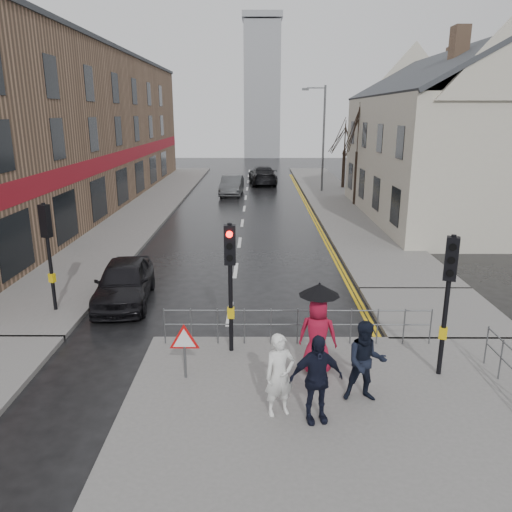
{
  "coord_description": "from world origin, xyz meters",
  "views": [
    {
      "loc": [
        0.88,
        -11.66,
        6.11
      ],
      "look_at": [
        0.83,
        4.31,
        1.52
      ],
      "focal_mm": 35.0,
      "sensor_mm": 36.0,
      "label": 1
    }
  ],
  "objects_px": {
    "pedestrian_with_umbrella": "(318,326)",
    "car_parked": "(124,282)",
    "pedestrian_d": "(316,379)",
    "pedestrian_b": "(366,362)",
    "car_mid": "(232,185)",
    "pedestrian_a": "(280,375)"
  },
  "relations": [
    {
      "from": "pedestrian_b",
      "to": "car_parked",
      "type": "bearing_deg",
      "value": 138.9
    },
    {
      "from": "pedestrian_a",
      "to": "car_mid",
      "type": "height_order",
      "value": "pedestrian_a"
    },
    {
      "from": "pedestrian_d",
      "to": "pedestrian_a",
      "type": "bearing_deg",
      "value": 151.6
    },
    {
      "from": "pedestrian_a",
      "to": "car_parked",
      "type": "distance_m",
      "value": 8.25
    },
    {
      "from": "pedestrian_b",
      "to": "pedestrian_a",
      "type": "bearing_deg",
      "value": -163.07
    },
    {
      "from": "car_parked",
      "to": "pedestrian_d",
      "type": "bearing_deg",
      "value": -56.26
    },
    {
      "from": "pedestrian_a",
      "to": "pedestrian_b",
      "type": "relative_size",
      "value": 0.97
    },
    {
      "from": "pedestrian_d",
      "to": "car_parked",
      "type": "relative_size",
      "value": 0.44
    },
    {
      "from": "car_parked",
      "to": "car_mid",
      "type": "relative_size",
      "value": 0.96
    },
    {
      "from": "car_mid",
      "to": "pedestrian_a",
      "type": "bearing_deg",
      "value": -81.9
    },
    {
      "from": "pedestrian_with_umbrella",
      "to": "car_parked",
      "type": "xyz_separation_m",
      "value": [
        -5.85,
        4.86,
        -0.59
      ]
    },
    {
      "from": "pedestrian_a",
      "to": "pedestrian_with_umbrella",
      "type": "height_order",
      "value": "pedestrian_with_umbrella"
    },
    {
      "from": "car_mid",
      "to": "car_parked",
      "type": "bearing_deg",
      "value": -92.74
    },
    {
      "from": "pedestrian_a",
      "to": "pedestrian_with_umbrella",
      "type": "relative_size",
      "value": 0.79
    },
    {
      "from": "pedestrian_b",
      "to": "pedestrian_d",
      "type": "height_order",
      "value": "pedestrian_d"
    },
    {
      "from": "pedestrian_a",
      "to": "car_parked",
      "type": "height_order",
      "value": "pedestrian_a"
    },
    {
      "from": "pedestrian_with_umbrella",
      "to": "pedestrian_d",
      "type": "xyz_separation_m",
      "value": [
        -0.26,
        -2.01,
        -0.24
      ]
    },
    {
      "from": "pedestrian_with_umbrella",
      "to": "car_mid",
      "type": "distance_m",
      "value": 27.88
    },
    {
      "from": "pedestrian_a",
      "to": "pedestrian_with_umbrella",
      "type": "distance_m",
      "value": 2.05
    },
    {
      "from": "pedestrian_b",
      "to": "car_mid",
      "type": "distance_m",
      "value": 29.24
    },
    {
      "from": "pedestrian_d",
      "to": "pedestrian_with_umbrella",
      "type": "bearing_deg",
      "value": 71.66
    },
    {
      "from": "pedestrian_b",
      "to": "car_mid",
      "type": "height_order",
      "value": "pedestrian_b"
    }
  ]
}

